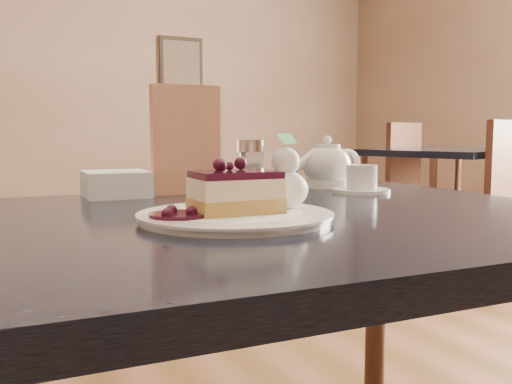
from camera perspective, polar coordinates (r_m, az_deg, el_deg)
name	(u,v)px	position (r m, az deg, el deg)	size (l,w,h in m)	color
main_table	(223,268)	(0.91, -3.33, -7.56)	(1.27, 0.86, 0.78)	#181E2E
dessert_plate	(235,217)	(0.85, -2.08, -2.52)	(0.28, 0.28, 0.01)	white
cheesecake_slice	(235,192)	(0.84, -2.08, -0.03)	(0.13, 0.09, 0.06)	#E7A556
whipped_cream	(285,189)	(0.89, 2.96, 0.25)	(0.07, 0.07, 0.06)	white
berry_sauce	(179,215)	(0.81, -7.75, -2.31)	(0.08, 0.08, 0.01)	#42102E
tea_set	(333,169)	(1.34, 7.74, 2.28)	(0.18, 0.25, 0.11)	white
menu_card	(186,140)	(1.22, -7.04, 5.20)	(0.15, 0.03, 0.23)	beige
sugar_shaker	(250,165)	(1.25, -0.62, 2.68)	(0.06, 0.06, 0.11)	white
napkin_stack	(116,184)	(1.19, -13.83, 0.78)	(0.13, 0.13, 0.05)	white
bg_table_far_right	(444,252)	(4.23, 18.32, -5.76)	(1.28, 1.94, 1.29)	#181E2E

